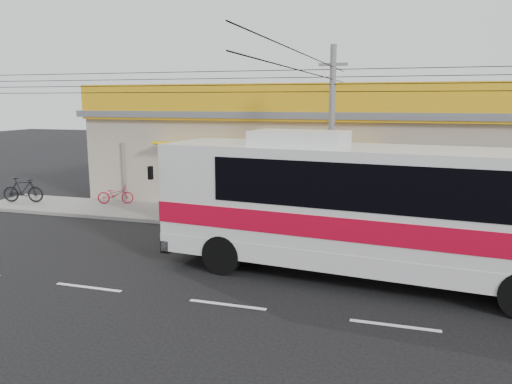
{
  "coord_description": "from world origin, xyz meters",
  "views": [
    {
      "loc": [
        4.06,
        -13.42,
        4.99
      ],
      "look_at": [
        -0.63,
        2.0,
        2.02
      ],
      "focal_mm": 35.0,
      "sensor_mm": 36.0,
      "label": 1
    }
  ],
  "objects_px": {
    "motorbike_red": "(116,194)",
    "utility_pole": "(333,79)",
    "motorbike_dark": "(23,190)",
    "coach_bus": "(404,205)"
  },
  "relations": [
    {
      "from": "motorbike_red",
      "to": "utility_pole",
      "type": "relative_size",
      "value": 0.05
    },
    {
      "from": "coach_bus",
      "to": "motorbike_dark",
      "type": "height_order",
      "value": "coach_bus"
    },
    {
      "from": "coach_bus",
      "to": "utility_pole",
      "type": "relative_size",
      "value": 0.4
    },
    {
      "from": "motorbike_red",
      "to": "utility_pole",
      "type": "distance_m",
      "value": 11.79
    },
    {
      "from": "motorbike_red",
      "to": "utility_pole",
      "type": "bearing_deg",
      "value": -120.19
    },
    {
      "from": "motorbike_red",
      "to": "utility_pole",
      "type": "xyz_separation_m",
      "value": [
        10.44,
        -1.95,
        5.13
      ]
    },
    {
      "from": "motorbike_red",
      "to": "motorbike_dark",
      "type": "relative_size",
      "value": 0.84
    },
    {
      "from": "motorbike_red",
      "to": "utility_pole",
      "type": "height_order",
      "value": "utility_pole"
    },
    {
      "from": "utility_pole",
      "to": "coach_bus",
      "type": "bearing_deg",
      "value": -59.52
    },
    {
      "from": "motorbike_dark",
      "to": "utility_pole",
      "type": "height_order",
      "value": "utility_pole"
    }
  ]
}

